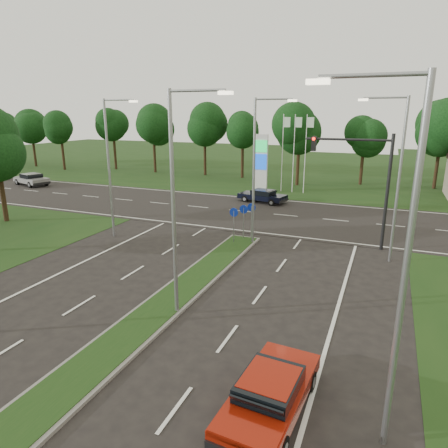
% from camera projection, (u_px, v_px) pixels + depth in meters
% --- Properties ---
extents(ground, '(160.00, 160.00, 0.00)m').
position_uv_depth(ground, '(54.00, 400.00, 11.74)').
color(ground, black).
rests_on(ground, ground).
extents(verge_far, '(160.00, 50.00, 0.02)m').
position_uv_depth(verge_far, '(329.00, 168.00, 60.71)').
color(verge_far, '#183411').
rests_on(verge_far, ground).
extents(cross_road, '(160.00, 12.00, 0.02)m').
position_uv_depth(cross_road, '(274.00, 214.00, 33.11)').
color(cross_road, black).
rests_on(cross_road, ground).
extents(median_kerb, '(2.00, 26.00, 0.12)m').
position_uv_depth(median_kerb, '(133.00, 331.00, 15.29)').
color(median_kerb, slate).
rests_on(median_kerb, ground).
extents(streetlight_median_near, '(2.53, 0.22, 9.00)m').
position_uv_depth(streetlight_median_near, '(177.00, 195.00, 15.35)').
color(streetlight_median_near, gray).
rests_on(streetlight_median_near, ground).
extents(streetlight_median_far, '(2.53, 0.22, 9.00)m').
position_uv_depth(streetlight_median_far, '(257.00, 165.00, 24.25)').
color(streetlight_median_far, gray).
rests_on(streetlight_median_far, ground).
extents(streetlight_left_far, '(2.53, 0.22, 9.00)m').
position_uv_depth(streetlight_left_far, '(111.00, 162.00, 25.88)').
color(streetlight_left_far, gray).
rests_on(streetlight_left_far, ground).
extents(streetlight_right_far, '(2.53, 0.22, 9.00)m').
position_uv_depth(streetlight_right_far, '(396.00, 172.00, 21.39)').
color(streetlight_right_far, gray).
rests_on(streetlight_right_far, ground).
extents(streetlight_right_near, '(2.53, 0.22, 9.00)m').
position_uv_depth(streetlight_right_near, '(398.00, 255.00, 8.93)').
color(streetlight_right_near, gray).
rests_on(streetlight_right_near, ground).
extents(traffic_signal, '(5.10, 0.42, 7.00)m').
position_uv_depth(traffic_signal, '(366.00, 173.00, 23.87)').
color(traffic_signal, black).
rests_on(traffic_signal, ground).
extents(median_signs, '(1.16, 1.76, 2.38)m').
position_uv_depth(median_signs, '(243.00, 215.00, 25.88)').
color(median_signs, gray).
rests_on(median_signs, ground).
extents(gas_pylon, '(5.80, 1.26, 8.00)m').
position_uv_depth(gas_pylon, '(263.00, 162.00, 41.69)').
color(gas_pylon, silver).
rests_on(gas_pylon, ground).
extents(tree_left_far, '(5.20, 5.20, 8.86)m').
position_uv_depth(tree_left_far, '(1.00, 142.00, 29.07)').
color(tree_left_far, black).
rests_on(tree_left_far, ground).
extents(treeline_far, '(6.00, 6.00, 9.90)m').
position_uv_depth(treeline_far, '(314.00, 125.00, 45.41)').
color(treeline_far, black).
rests_on(treeline_far, ground).
extents(red_sedan, '(2.07, 4.45, 1.19)m').
position_uv_depth(red_sedan, '(270.00, 392.00, 11.11)').
color(red_sedan, maroon).
rests_on(red_sedan, ground).
extents(navy_sedan, '(4.68, 2.67, 1.21)m').
position_uv_depth(navy_sedan, '(263.00, 196.00, 37.30)').
color(navy_sedan, black).
rests_on(navy_sedan, ground).
extents(far_car_a, '(5.17, 3.34, 1.38)m').
position_uv_depth(far_car_a, '(31.00, 179.00, 46.09)').
color(far_car_a, '#969696').
rests_on(far_car_a, ground).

